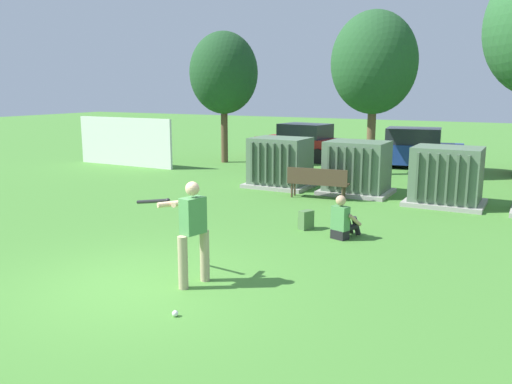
# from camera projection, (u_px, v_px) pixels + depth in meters

# --- Properties ---
(ground_plane) EXTENTS (96.00, 96.00, 0.00)m
(ground_plane) POSITION_uv_depth(u_px,v_px,m) (140.00, 285.00, 8.81)
(ground_plane) COLOR #478433
(fence_panel) EXTENTS (4.80, 0.12, 2.00)m
(fence_panel) POSITION_uv_depth(u_px,v_px,m) (125.00, 142.00, 22.19)
(fence_panel) COLOR white
(fence_panel) RESTS_ON ground
(transformer_west) EXTENTS (2.10, 1.70, 1.62)m
(transformer_west) POSITION_uv_depth(u_px,v_px,m) (280.00, 163.00, 17.44)
(transformer_west) COLOR #9E9B93
(transformer_west) RESTS_ON ground
(transformer_mid_west) EXTENTS (2.10, 1.70, 1.62)m
(transformer_mid_west) POSITION_uv_depth(u_px,v_px,m) (357.00, 168.00, 16.28)
(transformer_mid_west) COLOR #9E9B93
(transformer_mid_west) RESTS_ON ground
(transformer_mid_east) EXTENTS (2.10, 1.70, 1.62)m
(transformer_mid_east) POSITION_uv_depth(u_px,v_px,m) (446.00, 177.00, 14.73)
(transformer_mid_east) COLOR #9E9B93
(transformer_mid_east) RESTS_ON ground
(park_bench) EXTENTS (1.83, 0.60, 0.92)m
(park_bench) POSITION_uv_depth(u_px,v_px,m) (317.00, 181.00, 15.57)
(park_bench) COLOR #4C3828
(park_bench) RESTS_ON ground
(batter) EXTENTS (1.61, 0.76, 1.74)m
(batter) POSITION_uv_depth(u_px,v_px,m) (191.00, 227.00, 8.70)
(batter) COLOR tan
(batter) RESTS_ON ground
(sports_ball) EXTENTS (0.09, 0.09, 0.09)m
(sports_ball) POSITION_uv_depth(u_px,v_px,m) (175.00, 314.00, 7.60)
(sports_ball) COLOR white
(sports_ball) RESTS_ON ground
(seated_spectator) EXTENTS (0.64, 0.78, 0.96)m
(seated_spectator) POSITION_uv_depth(u_px,v_px,m) (343.00, 221.00, 11.52)
(seated_spectator) COLOR black
(seated_spectator) RESTS_ON ground
(backpack) EXTENTS (0.35, 0.37, 0.44)m
(backpack) POSITION_uv_depth(u_px,v_px,m) (306.00, 220.00, 12.28)
(backpack) COLOR #4C723F
(backpack) RESTS_ON ground
(tree_left) EXTENTS (2.92, 2.92, 5.57)m
(tree_left) POSITION_uv_depth(u_px,v_px,m) (224.00, 73.00, 22.63)
(tree_left) COLOR brown
(tree_left) RESTS_ON ground
(tree_center_left) EXTENTS (3.12, 3.12, 5.97)m
(tree_center_left) POSITION_uv_depth(u_px,v_px,m) (374.00, 63.00, 19.28)
(tree_center_left) COLOR brown
(tree_center_left) RESTS_ON ground
(parked_car_leftmost) EXTENTS (4.39, 2.34, 1.62)m
(parked_car_leftmost) POSITION_uv_depth(u_px,v_px,m) (303.00, 143.00, 24.22)
(parked_car_leftmost) COLOR maroon
(parked_car_leftmost) RESTS_ON ground
(parked_car_left_of_center) EXTENTS (4.40, 2.37, 1.62)m
(parked_car_left_of_center) POSITION_uv_depth(u_px,v_px,m) (410.00, 149.00, 21.71)
(parked_car_left_of_center) COLOR navy
(parked_car_left_of_center) RESTS_ON ground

